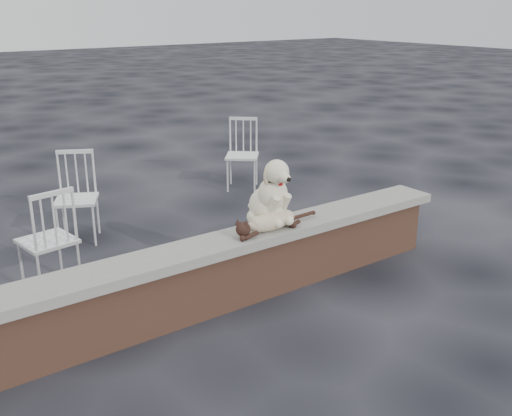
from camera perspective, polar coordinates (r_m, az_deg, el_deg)
ground at (r=4.74m, az=-10.89°, el=-11.55°), size 60.00×60.00×0.00m
brick_wall at (r=4.61m, az=-11.08°, el=-8.88°), size 6.00×0.30×0.50m
capstone at (r=4.49m, az=-11.31°, el=-5.60°), size 6.20×0.40×0.08m
dog at (r=5.06m, az=1.12°, el=1.75°), size 0.40×0.52×0.60m
cat at (r=4.96m, az=1.41°, el=-1.17°), size 1.05×0.26×0.18m
chair_d at (r=7.98m, az=-1.34°, el=5.16°), size 0.79×0.79×0.94m
chair_b at (r=6.44m, az=-16.89°, el=0.91°), size 0.76×0.76×0.94m
chair_c at (r=5.41m, az=-19.44°, el=-2.81°), size 0.63×0.63×0.94m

